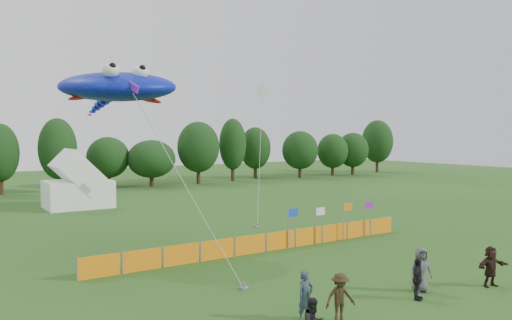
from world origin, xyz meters
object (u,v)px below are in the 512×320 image
tent_right (78,185)px  spectator_c (340,298)px  spectator_e (421,269)px  barrier_fence (266,242)px  spectator_d (417,279)px  spectator_a (305,296)px  spectator_f (491,266)px  stingray_kite (116,88)px

tent_right → spectator_c: bearing=-88.5°
spectator_c → spectator_e: 5.06m
spectator_e → barrier_fence: bearing=122.2°
spectator_c → spectator_d: bearing=16.1°
tent_right → spectator_a: (-0.10, -31.52, -1.07)m
spectator_a → spectator_f: size_ratio=1.02×
barrier_fence → spectator_d: size_ratio=12.23×
tent_right → spectator_d: (4.90, -32.18, -1.13)m
spectator_a → spectator_e: (5.95, -0.06, 0.04)m
spectator_c → spectator_f: bearing=11.5°
tent_right → spectator_e: tent_right is taller
spectator_c → spectator_e: bearing=22.7°
spectator_d → stingray_kite: size_ratio=0.09×
spectator_e → spectator_f: size_ratio=1.07×
barrier_fence → spectator_d: bearing=-87.5°
barrier_fence → spectator_e: 9.27m
spectator_e → spectator_c: bearing=-148.9°
spectator_d → barrier_fence: bearing=66.5°
spectator_a → barrier_fence: bearing=58.9°
spectator_f → stingray_kite: 20.81m
tent_right → spectator_d: 32.57m
tent_right → spectator_e: 32.14m
spectator_c → spectator_d: spectator_c is taller
spectator_f → spectator_d: bearing=-177.0°
tent_right → spectator_e: bearing=-79.5°
tent_right → spectator_c: (0.83, -32.24, -1.10)m
barrier_fence → spectator_e: spectator_e is taller
tent_right → barrier_fence: size_ratio=0.27×
spectator_a → spectator_f: bearing=-12.3°
spectator_d → stingray_kite: bearing=87.9°
spectator_f → tent_right: bearing=116.5°
barrier_fence → stingray_kite: stingray_kite is taller
barrier_fence → spectator_e: bearing=-81.4°
barrier_fence → spectator_d: 9.77m
spectator_c → barrier_fence: bearing=84.9°
stingray_kite → spectator_c: bearing=-79.9°
barrier_fence → spectator_f: spectator_f is taller
spectator_c → spectator_f: spectator_f is taller
spectator_e → spectator_f: spectator_e is taller
spectator_f → spectator_e: bearing=169.9°
spectator_a → spectator_f: spectator_a is taller
tent_right → spectator_d: bearing=-81.3°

